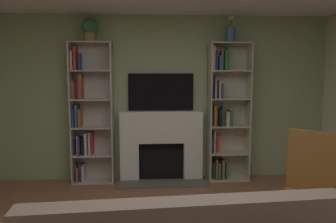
{
  "coord_description": "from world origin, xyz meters",
  "views": [
    {
      "loc": [
        -0.24,
        -2.4,
        1.65
      ],
      "look_at": [
        0.0,
        1.08,
        1.24
      ],
      "focal_mm": 35.68,
      "sensor_mm": 36.0,
      "label": 1
    }
  ],
  "objects_px": {
    "fireplace": "(161,144)",
    "bookshelf_right": "(224,113)",
    "tv": "(161,92)",
    "potted_plant": "(90,28)",
    "armchair": "(317,195)",
    "bookshelf_left": "(88,116)",
    "vase_with_flowers": "(231,34)"
  },
  "relations": [
    {
      "from": "fireplace",
      "to": "bookshelf_right",
      "type": "xyz_separation_m",
      "value": [
        0.96,
        -0.0,
        0.47
      ]
    },
    {
      "from": "tv",
      "to": "potted_plant",
      "type": "height_order",
      "value": "potted_plant"
    },
    {
      "from": "tv",
      "to": "potted_plant",
      "type": "bearing_deg",
      "value": -173.34
    },
    {
      "from": "armchair",
      "to": "bookshelf_left",
      "type": "bearing_deg",
      "value": 138.75
    },
    {
      "from": "bookshelf_left",
      "to": "vase_with_flowers",
      "type": "height_order",
      "value": "vase_with_flowers"
    },
    {
      "from": "armchair",
      "to": "bookshelf_right",
      "type": "bearing_deg",
      "value": 100.13
    },
    {
      "from": "tv",
      "to": "potted_plant",
      "type": "xyz_separation_m",
      "value": [
        -1.03,
        -0.12,
        0.92
      ]
    },
    {
      "from": "bookshelf_left",
      "to": "vase_with_flowers",
      "type": "bearing_deg",
      "value": -1.32
    },
    {
      "from": "armchair",
      "to": "tv",
      "type": "bearing_deg",
      "value": 121.28
    },
    {
      "from": "bookshelf_right",
      "to": "fireplace",
      "type": "bearing_deg",
      "value": 179.82
    },
    {
      "from": "tv",
      "to": "vase_with_flowers",
      "type": "xyz_separation_m",
      "value": [
        1.03,
        -0.12,
        0.87
      ]
    },
    {
      "from": "tv",
      "to": "fireplace",
      "type": "bearing_deg",
      "value": -90.0
    },
    {
      "from": "tv",
      "to": "armchair",
      "type": "bearing_deg",
      "value": -58.72
    },
    {
      "from": "tv",
      "to": "bookshelf_right",
      "type": "height_order",
      "value": "bookshelf_right"
    },
    {
      "from": "bookshelf_left",
      "to": "bookshelf_right",
      "type": "bearing_deg",
      "value": -0.31
    },
    {
      "from": "bookshelf_right",
      "to": "potted_plant",
      "type": "bearing_deg",
      "value": -178.88
    },
    {
      "from": "vase_with_flowers",
      "to": "armchair",
      "type": "bearing_deg",
      "value": -81.52
    },
    {
      "from": "bookshelf_right",
      "to": "potted_plant",
      "type": "xyz_separation_m",
      "value": [
        -1.99,
        -0.04,
        1.25
      ]
    },
    {
      "from": "potted_plant",
      "to": "vase_with_flowers",
      "type": "relative_size",
      "value": 0.86
    },
    {
      "from": "bookshelf_left",
      "to": "vase_with_flowers",
      "type": "xyz_separation_m",
      "value": [
        2.12,
        -0.05,
        1.21
      ]
    },
    {
      "from": "fireplace",
      "to": "vase_with_flowers",
      "type": "height_order",
      "value": "vase_with_flowers"
    },
    {
      "from": "potted_plant",
      "to": "armchair",
      "type": "xyz_separation_m",
      "value": [
        2.37,
        -2.09,
        -1.75
      ]
    },
    {
      "from": "tv",
      "to": "armchair",
      "type": "relative_size",
      "value": 0.91
    },
    {
      "from": "bookshelf_right",
      "to": "potted_plant",
      "type": "distance_m",
      "value": 2.35
    },
    {
      "from": "vase_with_flowers",
      "to": "armchair",
      "type": "distance_m",
      "value": 2.7
    },
    {
      "from": "fireplace",
      "to": "bookshelf_left",
      "type": "distance_m",
      "value": 1.18
    },
    {
      "from": "bookshelf_right",
      "to": "bookshelf_left",
      "type": "bearing_deg",
      "value": 179.69
    },
    {
      "from": "tv",
      "to": "bookshelf_left",
      "type": "height_order",
      "value": "bookshelf_left"
    },
    {
      "from": "vase_with_flowers",
      "to": "tv",
      "type": "bearing_deg",
      "value": 173.4
    },
    {
      "from": "vase_with_flowers",
      "to": "armchair",
      "type": "relative_size",
      "value": 0.36
    },
    {
      "from": "bookshelf_right",
      "to": "armchair",
      "type": "relative_size",
      "value": 1.92
    },
    {
      "from": "tv",
      "to": "bookshelf_left",
      "type": "distance_m",
      "value": 1.15
    }
  ]
}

